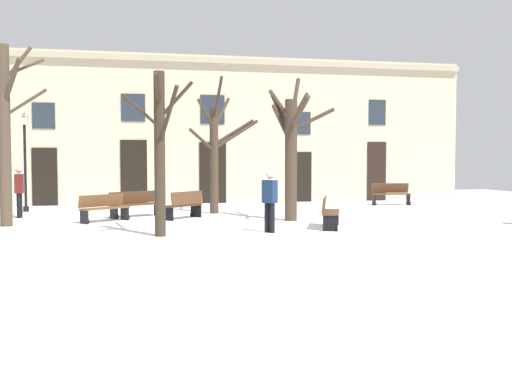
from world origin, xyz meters
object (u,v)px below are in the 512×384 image
(tree_center, at_px, (160,147))
(bench_by_litter_bin, at_px, (329,212))
(bench_back_to_back_left, at_px, (104,208))
(bench_facing_shops, at_px, (184,205))
(tree_right_of_center, at_px, (6,130))
(person_strolling, at_px, (270,199))
(person_near_bench, at_px, (19,189))
(bench_far_corner, at_px, (391,194))
(bench_near_lamp, at_px, (135,204))
(tree_near_facade, at_px, (216,151))
(streetlamp, at_px, (25,151))
(tree_left_of_center, at_px, (291,148))

(tree_center, distance_m, bench_by_litter_bin, 5.19)
(tree_center, xyz_separation_m, bench_by_litter_bin, (4.79, 0.87, -1.81))
(bench_back_to_back_left, bearing_deg, bench_facing_shops, -30.16)
(tree_right_of_center, distance_m, person_strolling, 7.99)
(tree_right_of_center, height_order, person_near_bench, tree_right_of_center)
(person_near_bench, bearing_deg, bench_far_corner, -76.18)
(tree_center, relative_size, bench_near_lamp, 2.25)
(bench_far_corner, bearing_deg, tree_near_facade, -155.87)
(bench_facing_shops, height_order, person_near_bench, person_near_bench)
(tree_right_of_center, distance_m, bench_facing_shops, 5.81)
(bench_facing_shops, bearing_deg, streetlamp, -79.52)
(person_near_bench, bearing_deg, bench_by_litter_bin, -114.71)
(streetlamp, distance_m, bench_back_to_back_left, 5.56)
(tree_center, distance_m, bench_facing_shops, 4.78)
(tree_right_of_center, distance_m, bench_far_corner, 15.46)
(tree_near_facade, bearing_deg, bench_facing_shops, -126.82)
(bench_back_to_back_left, relative_size, person_strolling, 0.95)
(tree_center, relative_size, tree_right_of_center, 0.79)
(bench_far_corner, xyz_separation_m, person_strolling, (-7.29, -8.24, 0.42))
(bench_near_lamp, bearing_deg, bench_by_litter_bin, -72.42)
(bench_back_to_back_left, xyz_separation_m, person_near_bench, (-2.80, 1.88, 0.51))
(streetlamp, bearing_deg, person_near_bench, -85.72)
(bench_near_lamp, relative_size, bench_back_to_back_left, 1.18)
(tree_center, xyz_separation_m, tree_near_facade, (2.30, 6.08, -0.02))
(person_strolling, bearing_deg, bench_far_corner, -77.27)
(tree_near_facade, relative_size, bench_by_litter_bin, 2.71)
(tree_center, distance_m, tree_right_of_center, 5.38)
(bench_back_to_back_left, bearing_deg, tree_left_of_center, -46.98)
(streetlamp, xyz_separation_m, bench_back_to_back_left, (2.98, -4.34, -1.80))
(tree_left_of_center, height_order, person_near_bench, tree_left_of_center)
(tree_left_of_center, distance_m, streetlamp, 10.21)
(bench_near_lamp, relative_size, person_strolling, 1.12)
(tree_right_of_center, xyz_separation_m, tree_near_facade, (6.54, 2.80, -0.54))
(bench_facing_shops, bearing_deg, bench_near_lamp, -78.41)
(bench_far_corner, bearing_deg, tree_right_of_center, -152.71)
(tree_right_of_center, xyz_separation_m, person_strolling, (7.11, -3.13, -1.88))
(tree_right_of_center, distance_m, person_near_bench, 3.13)
(bench_by_litter_bin, distance_m, bench_facing_shops, 5.13)
(bench_back_to_back_left, bearing_deg, bench_near_lamp, 16.95)
(bench_near_lamp, height_order, person_strolling, person_strolling)
(bench_back_to_back_left, height_order, person_near_bench, person_near_bench)
(tree_left_of_center, height_order, bench_back_to_back_left, tree_left_of_center)
(bench_facing_shops, height_order, person_strolling, person_strolling)
(bench_by_litter_bin, distance_m, person_strolling, 2.10)
(bench_by_litter_bin, bearing_deg, person_strolling, 131.64)
(bench_near_lamp, bearing_deg, tree_left_of_center, -57.64)
(streetlamp, relative_size, bench_far_corner, 2.18)
(tree_center, xyz_separation_m, bench_facing_shops, (0.98, 4.31, -1.81))
(tree_left_of_center, bearing_deg, person_strolling, -115.48)
(tree_right_of_center, height_order, bench_by_litter_bin, tree_right_of_center)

